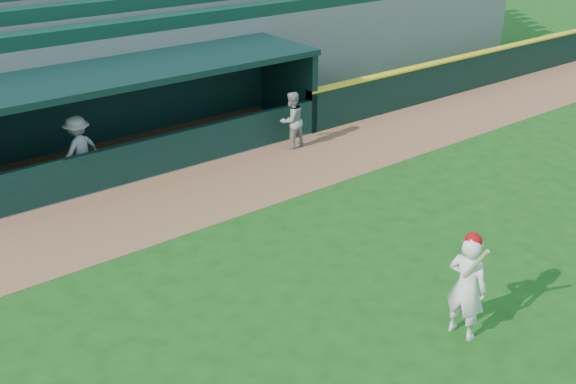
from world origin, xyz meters
name	(u,v)px	position (x,y,z in m)	size (l,w,h in m)	color
ground	(341,287)	(0.00, 0.00, 0.00)	(120.00, 120.00, 0.00)	#174A12
warning_track	(203,193)	(0.00, 4.90, 0.01)	(40.00, 3.00, 0.01)	#935C3A
field_wall_right	(479,70)	(12.25, 6.55, 0.60)	(15.50, 0.30, 1.20)	black
wall_stripe_right	(481,52)	(12.25, 6.55, 1.23)	(15.50, 0.32, 0.06)	yellow
dugout_player_front	(292,120)	(3.41, 5.94, 0.79)	(0.77, 0.60, 1.57)	gray
dugout_player_inside	(79,150)	(-2.01, 7.18, 0.85)	(1.09, 0.63, 1.69)	#ACACA7
dugout	(140,105)	(0.00, 8.00, 1.36)	(9.40, 2.80, 2.46)	slate
stands	(72,35)	(0.02, 12.57, 2.40)	(34.50, 6.30, 7.55)	slate
batter_at_plate	(467,285)	(0.66, -2.14, 0.93)	(0.57, 0.83, 1.88)	white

